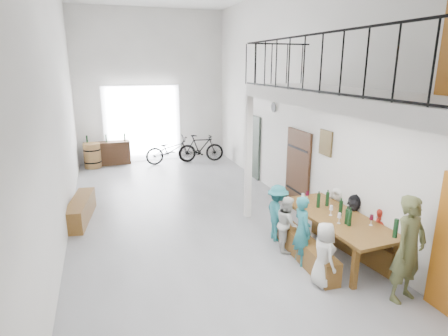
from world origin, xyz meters
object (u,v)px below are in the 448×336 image
object	(u,v)px
bench_inner	(306,251)
serving_counter	(107,153)
tasting_table	(337,220)
oak_barrel	(92,156)
bicycle_near	(171,150)
side_bench	(81,210)
host_standing	(409,249)

from	to	relation	value
bench_inner	serving_counter	size ratio (longest dim) A/B	1.18
tasting_table	oak_barrel	world-z (taller)	oak_barrel
tasting_table	bicycle_near	distance (m)	8.06
oak_barrel	tasting_table	bearing A→B (deg)	-61.21
serving_counter	bicycle_near	distance (m)	2.31
bicycle_near	side_bench	bearing A→B (deg)	141.06
side_bench	bicycle_near	size ratio (longest dim) A/B	0.95
tasting_table	host_standing	size ratio (longest dim) A/B	1.50
bench_inner	host_standing	world-z (taller)	host_standing
side_bench	host_standing	bearing A→B (deg)	-44.92
oak_barrel	host_standing	world-z (taller)	host_standing
bench_inner	serving_counter	bearing A→B (deg)	113.47
bench_inner	serving_counter	distance (m)	9.07
side_bench	bicycle_near	distance (m)	5.47
tasting_table	serving_counter	bearing A→B (deg)	112.76
side_bench	tasting_table	bearing A→B (deg)	-35.12
host_standing	bicycle_near	xyz separation A→B (m)	(-1.88, 9.43, -0.35)
oak_barrel	host_standing	bearing A→B (deg)	-64.39
oak_barrel	serving_counter	bearing A→B (deg)	25.84
tasting_table	serving_counter	distance (m)	9.27
bench_inner	tasting_table	bearing A→B (deg)	8.27
bench_inner	oak_barrel	world-z (taller)	oak_barrel
tasting_table	bench_inner	size ratio (longest dim) A/B	1.34
tasting_table	side_bench	world-z (taller)	tasting_table
bicycle_near	bench_inner	bearing A→B (deg)	-178.26
tasting_table	bench_inner	xyz separation A→B (m)	(-0.67, -0.07, -0.49)
serving_counter	host_standing	xyz separation A→B (m)	(4.13, -9.94, 0.43)
oak_barrel	serving_counter	xyz separation A→B (m)	(0.52, 0.25, -0.02)
side_bench	serving_counter	size ratio (longest dim) A/B	1.13
host_standing	side_bench	bearing A→B (deg)	121.21
oak_barrel	bicycle_near	bearing A→B (deg)	-5.25
side_bench	oak_barrel	size ratio (longest dim) A/B	2.06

